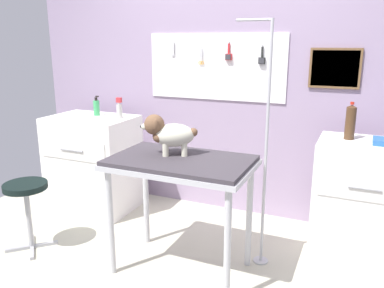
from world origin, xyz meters
TOP-DOWN VIEW (x-y plane):
  - ground at (0.00, 0.00)m, footprint 4.40×4.00m
  - rear_wall_panel at (0.00, 1.28)m, footprint 4.00×0.11m
  - grooming_table at (0.12, 0.10)m, footprint 0.97×0.60m
  - grooming_arm at (0.61, 0.42)m, footprint 0.30×0.11m
  - dog at (-0.00, 0.15)m, footprint 0.38×0.28m
  - counter_left at (-1.14, 0.77)m, footprint 0.80×0.58m
  - cabinet_right at (1.27, 0.78)m, footprint 0.68×0.54m
  - stool at (-1.10, -0.12)m, footprint 0.33×0.33m
  - spray_bottle_tall at (-0.86, 0.84)m, footprint 0.05×0.05m
  - spray_bottle_short at (-1.13, 0.86)m, footprint 0.06×0.06m
  - soda_bottle at (1.13, 0.83)m, footprint 0.07×0.07m

SIDE VIEW (x-z plane):
  - ground at x=0.00m, z-range -0.04..0.00m
  - stool at x=-1.10m, z-range 0.17..0.72m
  - cabinet_right at x=1.27m, z-range 0.00..0.90m
  - counter_left at x=-1.14m, z-range 0.00..0.91m
  - grooming_table at x=0.12m, z-range 0.33..1.16m
  - grooming_arm at x=0.61m, z-range -0.06..1.69m
  - spray_bottle_short at x=-1.13m, z-range 0.89..1.08m
  - dog at x=0.00m, z-range 0.84..1.13m
  - spray_bottle_tall at x=-0.86m, z-range 0.89..1.08m
  - soda_bottle at x=1.13m, z-range 0.89..1.17m
  - rear_wall_panel at x=0.00m, z-range 0.01..2.31m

